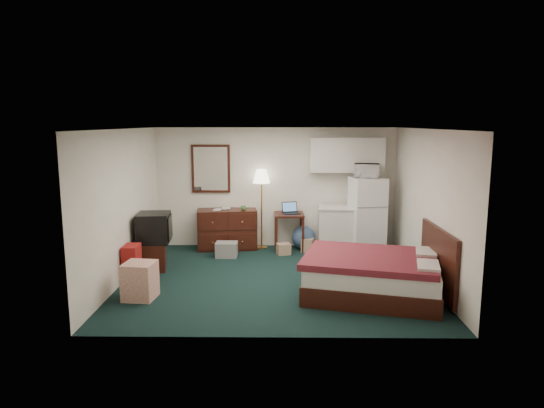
{
  "coord_description": "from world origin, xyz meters",
  "views": [
    {
      "loc": [
        0.05,
        -7.83,
        2.61
      ],
      "look_at": [
        -0.05,
        0.29,
        1.23
      ],
      "focal_mm": 32.0,
      "sensor_mm": 36.0,
      "label": 1
    }
  ],
  "objects_px": {
    "fridge": "(367,216)",
    "tv_stand": "(152,256)",
    "dresser": "(227,229)",
    "desk": "(289,231)",
    "suitcase": "(132,263)",
    "floor_lamp": "(262,209)",
    "bed": "(372,276)",
    "kitchen_counter": "(339,229)"
  },
  "relations": [
    {
      "from": "floor_lamp",
      "to": "bed",
      "type": "relative_size",
      "value": 0.85
    },
    {
      "from": "bed",
      "to": "fridge",
      "type": "bearing_deg",
      "value": 96.21
    },
    {
      "from": "dresser",
      "to": "floor_lamp",
      "type": "distance_m",
      "value": 0.83
    },
    {
      "from": "floor_lamp",
      "to": "tv_stand",
      "type": "xyz_separation_m",
      "value": [
        -1.92,
        -1.55,
        -0.58
      ]
    },
    {
      "from": "suitcase",
      "to": "floor_lamp",
      "type": "bearing_deg",
      "value": 46.14
    },
    {
      "from": "floor_lamp",
      "to": "bed",
      "type": "distance_m",
      "value": 3.38
    },
    {
      "from": "kitchen_counter",
      "to": "suitcase",
      "type": "xyz_separation_m",
      "value": [
        -3.66,
        -2.0,
        -0.14
      ]
    },
    {
      "from": "kitchen_counter",
      "to": "bed",
      "type": "relative_size",
      "value": 0.46
    },
    {
      "from": "suitcase",
      "to": "bed",
      "type": "bearing_deg",
      "value": -9.99
    },
    {
      "from": "dresser",
      "to": "tv_stand",
      "type": "relative_size",
      "value": 2.27
    },
    {
      "from": "dresser",
      "to": "bed",
      "type": "bearing_deg",
      "value": -55.48
    },
    {
      "from": "bed",
      "to": "tv_stand",
      "type": "xyz_separation_m",
      "value": [
        -3.69,
        1.28,
        -0.06
      ]
    },
    {
      "from": "dresser",
      "to": "desk",
      "type": "relative_size",
      "value": 1.6
    },
    {
      "from": "kitchen_counter",
      "to": "desk",
      "type": "bearing_deg",
      "value": -179.39
    },
    {
      "from": "desk",
      "to": "suitcase",
      "type": "bearing_deg",
      "value": -143.44
    },
    {
      "from": "kitchen_counter",
      "to": "suitcase",
      "type": "height_order",
      "value": "kitchen_counter"
    },
    {
      "from": "desk",
      "to": "bed",
      "type": "height_order",
      "value": "desk"
    },
    {
      "from": "desk",
      "to": "kitchen_counter",
      "type": "bearing_deg",
      "value": -7.17
    },
    {
      "from": "desk",
      "to": "bed",
      "type": "bearing_deg",
      "value": -68.02
    },
    {
      "from": "floor_lamp",
      "to": "suitcase",
      "type": "distance_m",
      "value": 3.07
    },
    {
      "from": "floor_lamp",
      "to": "suitcase",
      "type": "bearing_deg",
      "value": -133.03
    },
    {
      "from": "desk",
      "to": "fridge",
      "type": "relative_size",
      "value": 0.5
    },
    {
      "from": "tv_stand",
      "to": "suitcase",
      "type": "height_order",
      "value": "suitcase"
    },
    {
      "from": "kitchen_counter",
      "to": "fridge",
      "type": "height_order",
      "value": "fridge"
    },
    {
      "from": "fridge",
      "to": "tv_stand",
      "type": "bearing_deg",
      "value": -172.66
    },
    {
      "from": "floor_lamp",
      "to": "kitchen_counter",
      "type": "distance_m",
      "value": 1.65
    },
    {
      "from": "dresser",
      "to": "desk",
      "type": "distance_m",
      "value": 1.28
    },
    {
      "from": "floor_lamp",
      "to": "desk",
      "type": "relative_size",
      "value": 2.18
    },
    {
      "from": "bed",
      "to": "tv_stand",
      "type": "bearing_deg",
      "value": 175.06
    },
    {
      "from": "tv_stand",
      "to": "fridge",
      "type": "bearing_deg",
      "value": 6.66
    },
    {
      "from": "dresser",
      "to": "bed",
      "type": "relative_size",
      "value": 0.63
    },
    {
      "from": "floor_lamp",
      "to": "bed",
      "type": "bearing_deg",
      "value": -57.99
    },
    {
      "from": "desk",
      "to": "suitcase",
      "type": "height_order",
      "value": "desk"
    },
    {
      "from": "bed",
      "to": "suitcase",
      "type": "xyz_separation_m",
      "value": [
        -3.83,
        0.62,
        -0.0
      ]
    },
    {
      "from": "dresser",
      "to": "desk",
      "type": "xyz_separation_m",
      "value": [
        1.28,
        -0.05,
        -0.03
      ]
    },
    {
      "from": "fridge",
      "to": "desk",
      "type": "bearing_deg",
      "value": 162.24
    },
    {
      "from": "kitchen_counter",
      "to": "fridge",
      "type": "relative_size",
      "value": 0.58
    },
    {
      "from": "dresser",
      "to": "suitcase",
      "type": "bearing_deg",
      "value": -129.69
    },
    {
      "from": "tv_stand",
      "to": "floor_lamp",
      "type": "bearing_deg",
      "value": 29.14
    },
    {
      "from": "floor_lamp",
      "to": "tv_stand",
      "type": "height_order",
      "value": "floor_lamp"
    },
    {
      "from": "kitchen_counter",
      "to": "floor_lamp",
      "type": "bearing_deg",
      "value": 178.22
    },
    {
      "from": "dresser",
      "to": "desk",
      "type": "height_order",
      "value": "dresser"
    }
  ]
}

